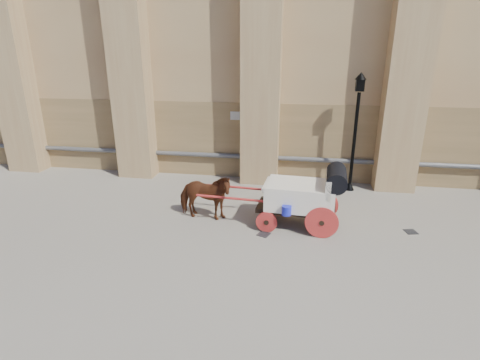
# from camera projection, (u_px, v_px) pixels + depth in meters

# --- Properties ---
(ground) EXTENTS (90.00, 90.00, 0.00)m
(ground) POSITION_uv_depth(u_px,v_px,m) (279.00, 222.00, 11.30)
(ground) COLOR #6B655B
(ground) RESTS_ON ground
(horse) EXTENTS (1.80, 0.94, 1.47)m
(horse) POSITION_uv_depth(u_px,v_px,m) (205.00, 196.00, 11.31)
(horse) COLOR brown
(horse) RESTS_ON ground
(carriage) EXTENTS (4.33, 1.57, 1.86)m
(carriage) POSITION_uv_depth(u_px,v_px,m) (305.00, 194.00, 10.75)
(carriage) COLOR black
(carriage) RESTS_ON ground
(street_lamp) EXTENTS (0.39, 0.39, 4.21)m
(street_lamp) POSITION_uv_depth(u_px,v_px,m) (355.00, 130.00, 13.17)
(street_lamp) COLOR black
(street_lamp) RESTS_ON ground
(drain_grate_near) EXTENTS (0.42, 0.42, 0.01)m
(drain_grate_near) POSITION_uv_depth(u_px,v_px,m) (264.00, 234.00, 10.57)
(drain_grate_near) COLOR black
(drain_grate_near) RESTS_ON ground
(drain_grate_far) EXTENTS (0.39, 0.39, 0.01)m
(drain_grate_far) POSITION_uv_depth(u_px,v_px,m) (411.00, 232.00, 10.72)
(drain_grate_far) COLOR black
(drain_grate_far) RESTS_ON ground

